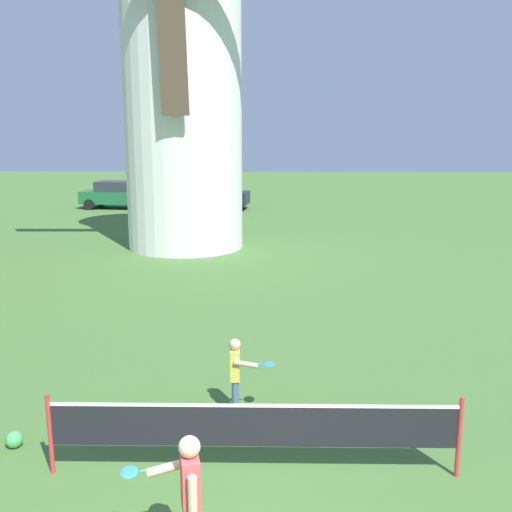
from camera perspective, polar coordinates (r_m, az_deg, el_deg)
windmill at (r=22.49m, az=-7.20°, el=17.40°), size 9.22×5.05×14.07m
tennis_net at (r=7.84m, az=-0.25°, el=-16.18°), size 5.34×0.06×1.10m
player_near at (r=6.38m, az=-6.56°, el=-22.04°), size 0.86×0.48×1.47m
player_far at (r=9.41m, az=-1.89°, el=-11.10°), size 0.73×0.48×1.23m
stray_ball at (r=9.35m, az=-22.42°, el=-16.14°), size 0.24×0.24×0.24m
parked_car_green at (r=34.77m, az=-13.26°, el=5.85°), size 4.27×2.25×1.56m
parked_car_black at (r=33.64m, az=-4.04°, el=5.94°), size 4.02×2.29×1.56m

